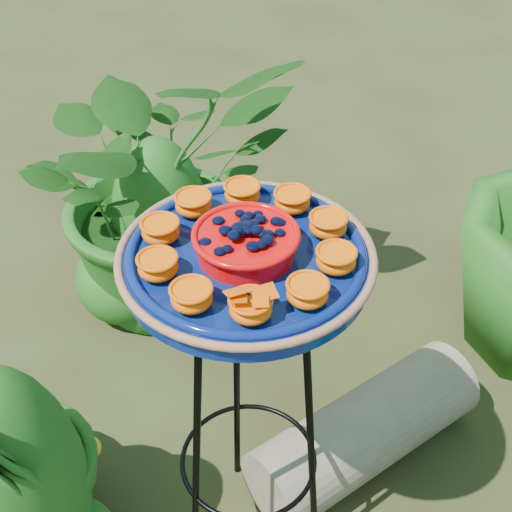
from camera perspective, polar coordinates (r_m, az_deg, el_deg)
ground_plane at (r=1.86m, az=4.45°, el=-18.09°), size 20.00×20.00×0.00m
tripod_stand at (r=1.40m, az=-0.67°, el=-11.08°), size 0.36×0.36×0.80m
feeder_dish at (r=1.15m, az=-0.80°, el=0.11°), size 0.50×0.50×0.10m
driftwood_log at (r=1.84m, az=8.71°, el=-13.65°), size 0.60×0.55×0.20m
shrub_back_left at (r=2.08m, az=-7.92°, el=5.89°), size 1.00×0.97×0.85m
shrub_front_left at (r=1.52m, az=-19.17°, el=-15.46°), size 0.45×0.50×0.75m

